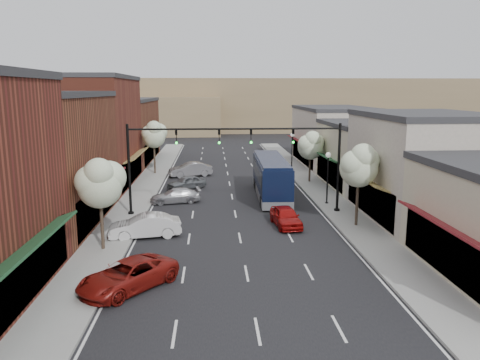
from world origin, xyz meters
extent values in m
plane|color=black|center=(0.00, 0.00, 0.00)|extent=(160.00, 160.00, 0.00)
cube|color=gray|center=(-8.40, 18.50, 0.07)|extent=(2.80, 73.00, 0.15)
cube|color=gray|center=(8.40, 18.50, 0.07)|extent=(2.80, 73.00, 0.15)
cube|color=gray|center=(-7.00, 18.50, 0.07)|extent=(0.25, 73.00, 0.17)
cube|color=gray|center=(7.00, 18.50, 0.07)|extent=(0.25, 73.00, 0.17)
cube|color=black|center=(-10.10, -8.00, 1.60)|extent=(0.60, 11.90, 2.60)
cube|color=#1B4425|center=(-9.30, -8.00, 3.10)|extent=(1.07, 9.80, 0.49)
cube|color=brown|center=(-14.30, 6.00, 4.50)|extent=(9.00, 14.00, 9.00)
cube|color=#2D2D30|center=(-14.30, 6.00, 9.20)|extent=(9.20, 14.10, 0.40)
cube|color=black|center=(-10.10, 6.00, 1.60)|extent=(0.60, 11.90, 2.60)
cube|color=maroon|center=(-9.30, 6.00, 3.10)|extent=(1.07, 9.80, 0.49)
cube|color=maroon|center=(-14.30, 20.00, 5.25)|extent=(9.00, 14.00, 10.50)
cube|color=#2D2D30|center=(-14.30, 20.00, 10.70)|extent=(9.20, 14.10, 0.40)
cube|color=black|center=(-10.10, 20.00, 1.60)|extent=(0.60, 11.90, 2.60)
cube|color=olive|center=(-9.30, 20.00, 3.10)|extent=(1.07, 9.80, 0.49)
cube|color=brown|center=(-14.30, 36.00, 4.00)|extent=(9.00, 18.00, 8.00)
cube|color=#2D2D30|center=(-14.30, 36.00, 8.20)|extent=(9.20, 18.10, 0.40)
cube|color=black|center=(-10.10, 36.00, 1.60)|extent=(0.60, 15.30, 2.60)
cube|color=#1B4425|center=(-9.30, 36.00, 3.10)|extent=(1.07, 12.60, 0.49)
cube|color=black|center=(10.10, -6.00, 1.60)|extent=(0.60, 10.20, 2.60)
cube|color=maroon|center=(9.30, -6.00, 3.10)|extent=(1.07, 8.40, 0.49)
cube|color=#BCB0A1|center=(13.80, 6.00, 3.75)|extent=(8.00, 12.00, 7.50)
cube|color=#2D2D30|center=(13.80, 6.00, 7.70)|extent=(8.20, 12.10, 0.40)
cube|color=black|center=(10.10, 6.00, 1.60)|extent=(0.60, 10.20, 2.60)
cube|color=olive|center=(9.30, 6.00, 3.10)|extent=(1.07, 8.40, 0.49)
cube|color=#C1B899|center=(13.80, 18.00, 3.00)|extent=(8.00, 12.00, 6.00)
cube|color=#2D2D30|center=(13.80, 18.00, 6.20)|extent=(8.20, 12.10, 0.40)
cube|color=black|center=(10.10, 18.00, 1.60)|extent=(0.60, 10.20, 2.60)
cube|color=#1B4425|center=(9.30, 18.00, 3.10)|extent=(1.07, 8.40, 0.49)
cube|color=#BCB0A1|center=(13.80, 32.00, 3.50)|extent=(8.00, 16.00, 7.00)
cube|color=#2D2D30|center=(13.80, 32.00, 7.20)|extent=(8.20, 16.10, 0.40)
cube|color=black|center=(10.10, 32.00, 1.60)|extent=(0.60, 13.60, 2.60)
cube|color=maroon|center=(9.30, 32.00, 3.10)|extent=(1.07, 11.20, 0.49)
cube|color=#7A6647|center=(0.00, 90.00, 6.00)|extent=(120.00, 30.00, 12.00)
cube|color=#7A6647|center=(-25.00, 78.00, 4.00)|extent=(50.00, 20.00, 8.00)
cylinder|color=black|center=(8.00, 8.00, 0.15)|extent=(0.44, 0.44, 0.30)
cylinder|color=black|center=(8.00, 8.00, 3.50)|extent=(0.20, 0.20, 7.00)
cylinder|color=black|center=(4.00, 8.00, 6.60)|extent=(8.00, 0.14, 0.14)
imported|color=black|center=(4.40, 8.00, 6.00)|extent=(0.18, 0.46, 1.10)
sphere|color=#19E533|center=(4.40, 7.88, 5.58)|extent=(0.18, 0.18, 0.18)
imported|color=black|center=(1.20, 8.00, 6.00)|extent=(0.18, 0.46, 1.10)
sphere|color=#19E533|center=(1.20, 7.88, 5.58)|extent=(0.18, 0.18, 0.18)
cylinder|color=black|center=(-8.00, 8.00, 0.15)|extent=(0.44, 0.44, 0.30)
cylinder|color=black|center=(-8.00, 8.00, 3.50)|extent=(0.20, 0.20, 7.00)
cylinder|color=black|center=(-4.00, 8.00, 6.60)|extent=(8.00, 0.14, 0.14)
imported|color=black|center=(-4.40, 8.00, 6.00)|extent=(0.18, 0.46, 1.10)
sphere|color=#19E533|center=(-4.40, 7.88, 5.58)|extent=(0.18, 0.18, 0.18)
imported|color=black|center=(-1.20, 8.00, 6.00)|extent=(0.18, 0.46, 1.10)
sphere|color=#19E533|center=(-1.20, 7.88, 5.58)|extent=(0.18, 0.18, 0.18)
cylinder|color=#47382B|center=(8.30, 4.00, 1.86)|extent=(0.20, 0.20, 3.71)
sphere|color=#B8CD9E|center=(8.30, 4.00, 4.18)|extent=(2.60, 2.60, 2.60)
sphere|color=#B8CD9E|center=(8.80, 4.30, 4.64)|extent=(2.00, 2.00, 2.00)
sphere|color=#B8CD9E|center=(7.90, 3.70, 4.52)|extent=(1.90, 1.90, 1.90)
sphere|color=#B8CD9E|center=(8.40, 3.50, 5.10)|extent=(1.70, 1.70, 1.70)
cylinder|color=#47382B|center=(8.30, 20.00, 1.66)|extent=(0.20, 0.20, 3.33)
sphere|color=#B8CD9E|center=(8.30, 20.00, 3.74)|extent=(2.60, 2.60, 2.60)
sphere|color=#B8CD9E|center=(8.80, 20.30, 4.16)|extent=(2.00, 2.00, 2.00)
sphere|color=#B8CD9E|center=(7.90, 19.70, 4.06)|extent=(1.90, 1.90, 1.90)
sphere|color=#B8CD9E|center=(8.40, 19.50, 4.58)|extent=(1.70, 1.70, 1.70)
cylinder|color=#47382B|center=(-8.30, 0.00, 1.76)|extent=(0.20, 0.20, 3.52)
sphere|color=#B8CD9E|center=(-8.30, 0.00, 3.96)|extent=(2.60, 2.60, 2.60)
sphere|color=#B8CD9E|center=(-7.80, 0.30, 4.40)|extent=(2.00, 2.00, 2.00)
sphere|color=#B8CD9E|center=(-8.70, -0.30, 4.29)|extent=(1.90, 1.90, 1.90)
sphere|color=#B8CD9E|center=(-8.20, -0.50, 4.84)|extent=(1.70, 1.70, 1.70)
cylinder|color=#47382B|center=(-8.30, 26.00, 1.92)|extent=(0.20, 0.20, 3.84)
sphere|color=#B8CD9E|center=(-8.30, 26.00, 4.32)|extent=(2.60, 2.60, 2.60)
sphere|color=#B8CD9E|center=(-7.80, 26.30, 4.80)|extent=(2.00, 2.00, 2.00)
sphere|color=#B8CD9E|center=(-8.70, 25.70, 4.68)|extent=(1.90, 1.90, 1.90)
sphere|color=#B8CD9E|center=(-8.20, 25.50, 5.28)|extent=(1.70, 1.70, 1.70)
cylinder|color=black|center=(7.80, 10.50, 0.10)|extent=(0.28, 0.28, 0.20)
cylinder|color=black|center=(7.80, 10.50, 2.00)|extent=(0.12, 0.12, 4.00)
sphere|color=white|center=(7.80, 10.50, 4.22)|extent=(0.44, 0.44, 0.44)
cylinder|color=black|center=(7.80, 28.00, 0.10)|extent=(0.28, 0.28, 0.20)
cylinder|color=black|center=(7.80, 28.00, 2.00)|extent=(0.12, 0.12, 4.00)
sphere|color=white|center=(7.80, 28.00, 4.22)|extent=(0.44, 0.44, 0.44)
cube|color=black|center=(3.50, 13.85, 1.90)|extent=(2.76, 11.54, 2.90)
cube|color=#595B60|center=(3.50, 13.85, 0.53)|extent=(2.78, 11.56, 0.67)
cube|color=black|center=(3.50, 13.85, 2.30)|extent=(2.80, 10.62, 1.05)
cube|color=black|center=(3.50, 13.85, 3.40)|extent=(2.55, 11.07, 0.24)
cube|color=black|center=(3.36, 8.16, 2.49)|extent=(1.99, 0.13, 1.15)
cylinder|color=black|center=(2.27, 9.86, 0.50)|extent=(0.33, 1.00, 1.00)
cylinder|color=black|center=(4.53, 9.81, 0.50)|extent=(0.33, 1.00, 1.00)
cylinder|color=black|center=(2.46, 17.51, 0.50)|extent=(0.33, 1.00, 1.00)
cylinder|color=black|center=(4.71, 17.46, 0.50)|extent=(0.33, 1.00, 1.00)
cylinder|color=black|center=(2.42, 16.17, 0.50)|extent=(0.33, 1.00, 1.00)
cylinder|color=black|center=(4.68, 16.12, 0.50)|extent=(0.33, 1.00, 1.00)
imported|color=#980C0B|center=(3.39, 4.47, 0.70)|extent=(2.08, 4.28, 1.41)
imported|color=maroon|center=(-5.84, -5.64, 0.71)|extent=(5.10, 5.39, 1.41)
imported|color=silver|center=(-6.17, 2.51, 0.76)|extent=(4.85, 2.42, 1.53)
imported|color=#AAAAAF|center=(-4.92, 11.98, 0.62)|extent=(4.51, 2.51, 1.24)
imported|color=#5C6064|center=(-4.27, 17.59, 0.66)|extent=(4.11, 3.38, 1.32)
imported|color=gray|center=(-4.20, 24.37, 0.78)|extent=(5.02, 2.97, 1.56)
camera|label=1|loc=(-1.72, -27.10, 9.46)|focal=35.00mm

